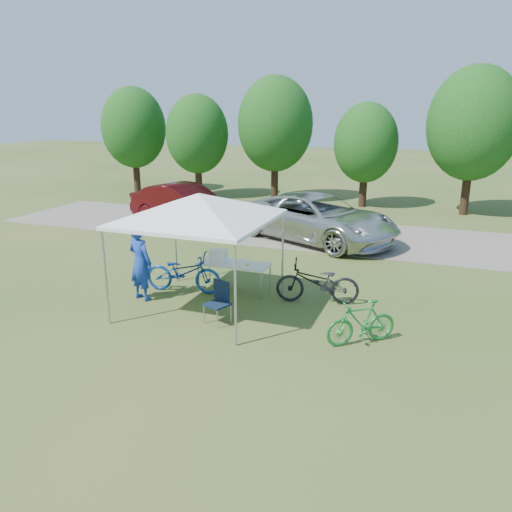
% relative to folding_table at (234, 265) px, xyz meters
% --- Properties ---
extents(ground, '(100.00, 100.00, 0.00)m').
position_rel_folding_table_xyz_m(ground, '(-0.26, -1.35, -0.70)').
color(ground, '#2D5119').
rests_on(ground, ground).
extents(gravel_strip, '(24.00, 5.00, 0.02)m').
position_rel_folding_table_xyz_m(gravel_strip, '(-0.26, 6.65, -0.69)').
color(gravel_strip, gray).
rests_on(gravel_strip, ground).
extents(canopy, '(4.53, 4.53, 3.00)m').
position_rel_folding_table_xyz_m(canopy, '(-0.26, -1.35, 1.95)').
color(canopy, '#A5A5AA').
rests_on(canopy, ground).
extents(treeline, '(24.89, 4.28, 6.30)m').
position_rel_folding_table_xyz_m(treeline, '(-0.55, 12.70, 2.83)').
color(treeline, '#382314').
rests_on(treeline, ground).
extents(folding_table, '(1.82, 0.76, 0.75)m').
position_rel_folding_table_xyz_m(folding_table, '(0.00, 0.00, 0.00)').
color(folding_table, white).
rests_on(folding_table, ground).
extents(folding_chair, '(0.60, 0.63, 0.91)m').
position_rel_folding_table_xyz_m(folding_chair, '(0.44, -1.88, -0.16)').
color(folding_chair, '#0D1B32').
rests_on(folding_chair, ground).
extents(cooler, '(0.43, 0.29, 0.31)m').
position_rel_folding_table_xyz_m(cooler, '(-0.43, 0.00, 0.20)').
color(cooler, white).
rests_on(cooler, folding_table).
extents(ice_cream_cup, '(0.07, 0.07, 0.05)m').
position_rel_folding_table_xyz_m(ice_cream_cup, '(0.39, -0.05, 0.07)').
color(ice_cream_cup, '#C2D832').
rests_on(ice_cream_cup, folding_table).
extents(cyclist, '(0.79, 0.62, 1.89)m').
position_rel_folding_table_xyz_m(cyclist, '(-1.90, -1.33, 0.24)').
color(cyclist, '#1436A6').
rests_on(cyclist, ground).
extents(bike_blue, '(2.06, 0.97, 1.04)m').
position_rel_folding_table_xyz_m(bike_blue, '(-1.19, -0.51, -0.18)').
color(bike_blue, '#113B98').
rests_on(bike_blue, ground).
extents(bike_green, '(1.45, 1.25, 0.90)m').
position_rel_folding_table_xyz_m(bike_green, '(3.53, -1.89, -0.25)').
color(bike_green, '#1C8032').
rests_on(bike_green, ground).
extents(bike_dark, '(2.09, 1.11, 1.05)m').
position_rel_folding_table_xyz_m(bike_dark, '(2.19, -0.07, -0.18)').
color(bike_dark, black).
rests_on(bike_dark, ground).
extents(minivan, '(6.44, 4.85, 1.63)m').
position_rel_folding_table_xyz_m(minivan, '(0.78, 5.67, 0.13)').
color(minivan, silver).
rests_on(minivan, gravel_strip).
extents(sedan, '(5.05, 2.84, 1.57)m').
position_rel_folding_table_xyz_m(sedan, '(-4.93, 6.51, 0.10)').
color(sedan, '#440B0D').
rests_on(sedan, gravel_strip).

